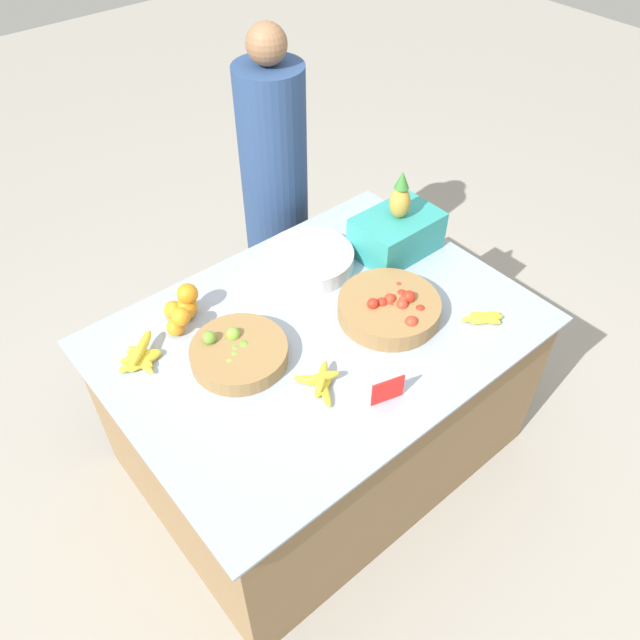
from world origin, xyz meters
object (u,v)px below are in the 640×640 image
at_px(tomato_basket, 390,308).
at_px(metal_bowl, 309,260).
at_px(produce_crate, 397,231).
at_px(price_sign, 388,390).
at_px(vendor_person, 276,203).
at_px(lime_bowl, 238,353).

relative_size(tomato_basket, metal_bowl, 1.06).
relative_size(metal_bowl, produce_crate, 0.96).
relative_size(price_sign, produce_crate, 0.30).
height_order(price_sign, vendor_person, vendor_person).
xyz_separation_m(lime_bowl, produce_crate, (0.88, 0.09, 0.07)).
bearing_deg(tomato_basket, lime_bowl, 162.18).
relative_size(price_sign, vendor_person, 0.07).
height_order(tomato_basket, metal_bowl, tomato_basket).
bearing_deg(price_sign, metal_bowl, 87.31).
xyz_separation_m(metal_bowl, price_sign, (-0.25, -0.71, 0.01)).
distance_m(price_sign, produce_crate, 0.83).
height_order(lime_bowl, tomato_basket, tomato_basket).
xyz_separation_m(lime_bowl, metal_bowl, (0.52, 0.24, 0.00)).
bearing_deg(produce_crate, lime_bowl, -174.01).
height_order(tomato_basket, vendor_person, vendor_person).
xyz_separation_m(lime_bowl, tomato_basket, (0.57, -0.18, 0.01)).
distance_m(lime_bowl, tomato_basket, 0.60).
relative_size(tomato_basket, vendor_person, 0.25).
relative_size(metal_bowl, price_sign, 3.17).
distance_m(tomato_basket, produce_crate, 0.42).
relative_size(lime_bowl, tomato_basket, 0.89).
bearing_deg(lime_bowl, vendor_person, 45.87).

